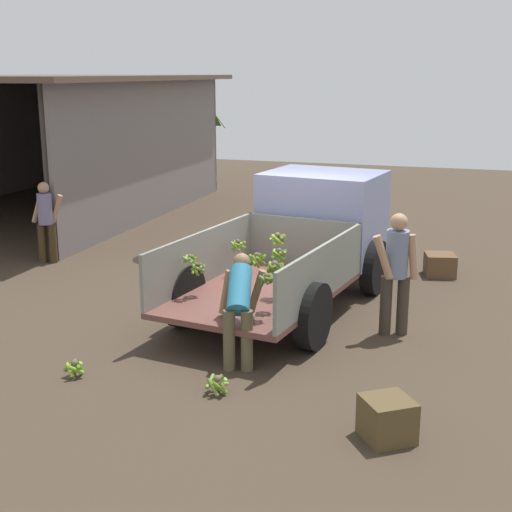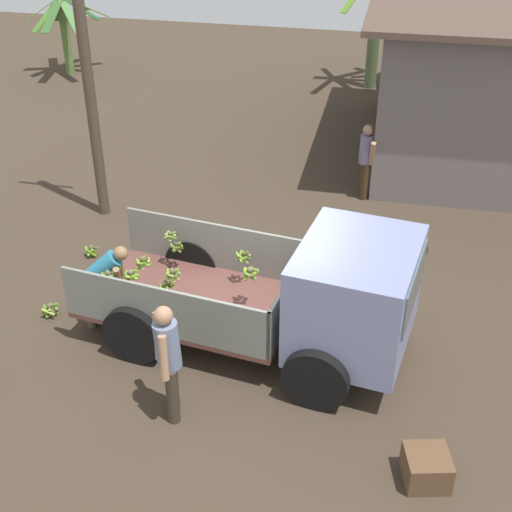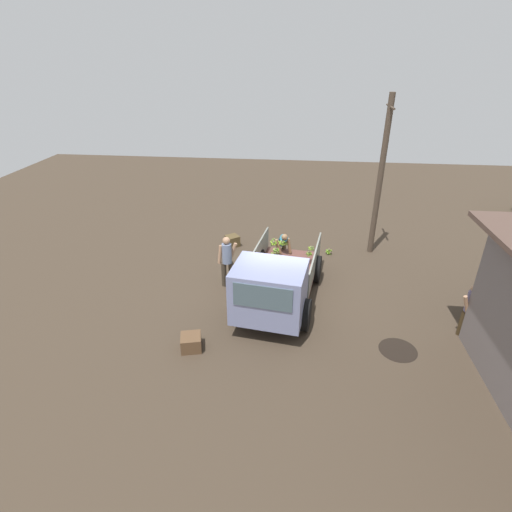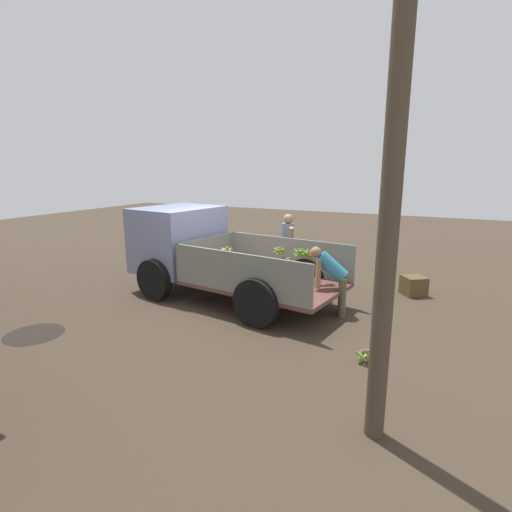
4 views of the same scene
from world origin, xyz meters
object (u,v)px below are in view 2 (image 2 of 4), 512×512
object	(u,v)px
banana_bunch_on_ground_0	(91,250)
person_bystander_near_shed	(366,158)
utility_pole	(86,66)
person_foreground_visitor	(168,358)
person_worker_loading	(102,279)
cargo_truck	(318,297)
banana_bunch_on_ground_1	(50,309)
wooden_crate_1	(426,468)

from	to	relation	value
banana_bunch_on_ground_0	person_bystander_near_shed	bearing A→B (deg)	36.85
utility_pole	banana_bunch_on_ground_0	world-z (taller)	utility_pole
person_foreground_visitor	person_worker_loading	bearing A→B (deg)	-65.22
person_foreground_visitor	banana_bunch_on_ground_0	xyz separation A→B (m)	(-2.63, 3.45, -0.83)
cargo_truck	banana_bunch_on_ground_1	bearing A→B (deg)	-172.67
cargo_truck	banana_bunch_on_ground_1	distance (m)	4.28
person_foreground_visitor	banana_bunch_on_ground_1	distance (m)	3.14
cargo_truck	wooden_crate_1	world-z (taller)	cargo_truck
utility_pole	banana_bunch_on_ground_0	bearing A→B (deg)	-75.36
cargo_truck	person_foreground_visitor	xyz separation A→B (m)	(-1.65, -1.60, -0.07)
person_foreground_visitor	person_bystander_near_shed	bearing A→B (deg)	-124.19
utility_pole	banana_bunch_on_ground_1	size ratio (longest dim) A/B	20.36
person_worker_loading	banana_bunch_on_ground_0	size ratio (longest dim) A/B	5.02
utility_pole	banana_bunch_on_ground_1	xyz separation A→B (m)	(0.51, -3.39, -2.80)
person_foreground_visitor	banana_bunch_on_ground_1	bearing A→B (deg)	-51.86
utility_pole	person_bystander_near_shed	size ratio (longest dim) A/B	3.68
person_bystander_near_shed	banana_bunch_on_ground_0	xyz separation A→B (m)	(-4.52, -3.39, -0.74)
person_bystander_near_shed	banana_bunch_on_ground_1	world-z (taller)	person_bystander_near_shed
banana_bunch_on_ground_0	wooden_crate_1	bearing A→B (deg)	-33.12
wooden_crate_1	cargo_truck	bearing A→B (deg)	128.92
banana_bunch_on_ground_0	person_foreground_visitor	bearing A→B (deg)	-52.61
banana_bunch_on_ground_1	person_foreground_visitor	bearing A→B (deg)	-33.10
person_worker_loading	wooden_crate_1	distance (m)	5.34
utility_pole	banana_bunch_on_ground_1	distance (m)	4.42
person_worker_loading	person_bystander_near_shed	size ratio (longest dim) A/B	0.86
cargo_truck	person_foreground_visitor	world-z (taller)	cargo_truck
person_foreground_visitor	banana_bunch_on_ground_0	bearing A→B (deg)	-71.37
person_bystander_near_shed	person_worker_loading	bearing A→B (deg)	-134.51
banana_bunch_on_ground_0	utility_pole	bearing A→B (deg)	104.64
utility_pole	person_worker_loading	bearing A→B (deg)	-66.78
banana_bunch_on_ground_1	wooden_crate_1	size ratio (longest dim) A/B	0.55
person_worker_loading	banana_bunch_on_ground_0	xyz separation A→B (m)	(-1.01, 1.74, -0.66)
utility_pole	person_foreground_visitor	bearing A→B (deg)	-58.82
utility_pole	person_foreground_visitor	distance (m)	6.21
person_bystander_near_shed	banana_bunch_on_ground_1	size ratio (longest dim) A/B	5.53
person_foreground_visitor	person_worker_loading	world-z (taller)	person_foreground_visitor
person_worker_loading	person_bystander_near_shed	distance (m)	6.21
banana_bunch_on_ground_0	banana_bunch_on_ground_1	bearing A→B (deg)	-86.87
person_bystander_near_shed	wooden_crate_1	world-z (taller)	person_bystander_near_shed
person_bystander_near_shed	banana_bunch_on_ground_0	bearing A→B (deg)	-153.32
utility_pole	person_worker_loading	world-z (taller)	utility_pole
wooden_crate_1	person_bystander_near_shed	bearing A→B (deg)	100.75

